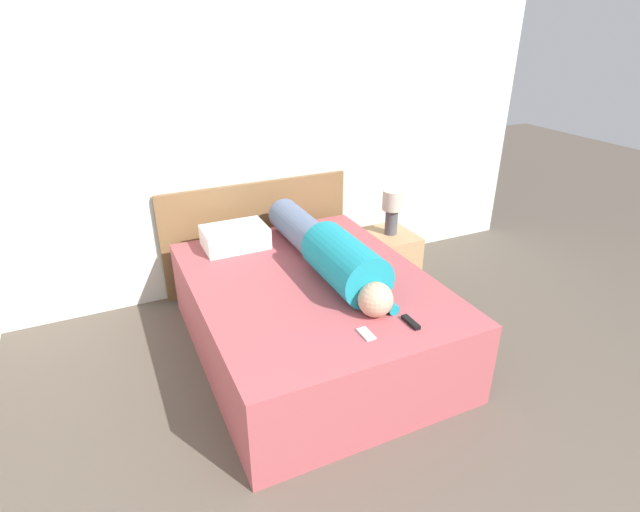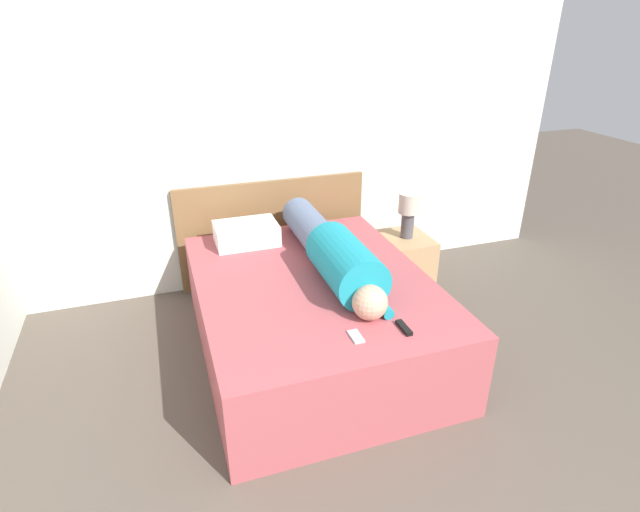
{
  "view_description": "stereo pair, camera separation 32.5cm",
  "coord_description": "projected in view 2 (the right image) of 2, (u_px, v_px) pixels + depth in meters",
  "views": [
    {
      "loc": [
        -1.29,
        -0.59,
        2.26
      ],
      "look_at": [
        -0.05,
        2.06,
        0.84
      ],
      "focal_mm": 28.0,
      "sensor_mm": 36.0,
      "label": 1
    },
    {
      "loc": [
        -0.99,
        -0.71,
        2.26
      ],
      "look_at": [
        -0.05,
        2.06,
        0.84
      ],
      "focal_mm": 28.0,
      "sensor_mm": 36.0,
      "label": 2
    }
  ],
  "objects": [
    {
      "name": "table_lamp",
      "position": [
        409.0,
        211.0,
        4.34
      ],
      "size": [
        0.18,
        0.18,
        0.41
      ],
      "color": "#4C4C51",
      "rests_on": "nightstand"
    },
    {
      "name": "pillow_near_headboard",
      "position": [
        246.0,
        233.0,
        4.02
      ],
      "size": [
        0.5,
        0.34,
        0.17
      ],
      "color": "white",
      "rests_on": "bed"
    },
    {
      "name": "headboard",
      "position": [
        273.0,
        232.0,
        4.55
      ],
      "size": [
        1.71,
        0.04,
        0.96
      ],
      "color": "brown",
      "rests_on": "ground_plane"
    },
    {
      "name": "nightstand",
      "position": [
        404.0,
        261.0,
        4.56
      ],
      "size": [
        0.41,
        0.5,
        0.48
      ],
      "color": "tan",
      "rests_on": "ground_plane"
    },
    {
      "name": "wall_back",
      "position": [
        273.0,
        140.0,
        4.27
      ],
      "size": [
        5.56,
        0.06,
        2.6
      ],
      "color": "silver",
      "rests_on": "ground_plane"
    },
    {
      "name": "cell_phone",
      "position": [
        356.0,
        336.0,
        2.86
      ],
      "size": [
        0.06,
        0.13,
        0.01
      ],
      "color": "#B2B7BC",
      "rests_on": "bed"
    },
    {
      "name": "person_lying",
      "position": [
        333.0,
        252.0,
        3.54
      ],
      "size": [
        0.35,
        1.65,
        0.35
      ],
      "color": "tan",
      "rests_on": "bed"
    },
    {
      "name": "bed",
      "position": [
        313.0,
        315.0,
        3.63
      ],
      "size": [
        1.59,
        2.04,
        0.59
      ],
      "color": "#A84C51",
      "rests_on": "ground_plane"
    },
    {
      "name": "tv_remote",
      "position": [
        404.0,
        328.0,
        2.93
      ],
      "size": [
        0.04,
        0.15,
        0.02
      ],
      "color": "black",
      "rests_on": "bed"
    }
  ]
}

